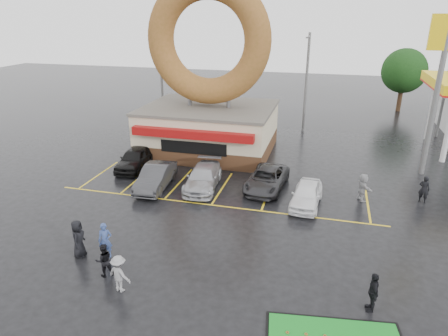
% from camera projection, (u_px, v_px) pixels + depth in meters
% --- Properties ---
extents(ground, '(120.00, 120.00, 0.00)m').
position_uv_depth(ground, '(193.00, 234.00, 20.63)').
color(ground, black).
rests_on(ground, ground).
extents(donut_shop, '(10.20, 8.70, 13.50)m').
position_uv_depth(donut_shop, '(209.00, 97.00, 31.38)').
color(donut_shop, '#472B19').
rests_on(donut_shop, ground).
extents(shell_sign, '(2.20, 0.36, 10.60)m').
position_uv_depth(shell_sign, '(442.00, 67.00, 25.63)').
color(shell_sign, slate).
rests_on(shell_sign, ground).
extents(streetlight_left, '(0.40, 2.21, 9.00)m').
position_uv_depth(streetlight_left, '(161.00, 76.00, 39.18)').
color(streetlight_left, slate).
rests_on(streetlight_left, ground).
extents(streetlight_mid, '(0.40, 2.21, 9.00)m').
position_uv_depth(streetlight_mid, '(306.00, 80.00, 36.74)').
color(streetlight_mid, slate).
rests_on(streetlight_mid, ground).
extents(streetlight_right, '(0.40, 2.21, 9.00)m').
position_uv_depth(streetlight_right, '(447.00, 84.00, 34.78)').
color(streetlight_right, slate).
rests_on(streetlight_right, ground).
extents(tree_far_d, '(4.90, 4.90, 7.00)m').
position_uv_depth(tree_far_d, '(404.00, 71.00, 44.42)').
color(tree_far_d, '#332114').
rests_on(tree_far_d, ground).
extents(car_black, '(2.12, 4.59, 1.52)m').
position_uv_depth(car_black, '(135.00, 158.00, 28.97)').
color(car_black, black).
rests_on(car_black, ground).
extents(car_dgrey, '(1.91, 4.64, 1.49)m').
position_uv_depth(car_dgrey, '(156.00, 177.00, 25.77)').
color(car_dgrey, '#303033').
rests_on(car_dgrey, ground).
extents(car_silver, '(2.40, 4.96, 1.39)m').
position_uv_depth(car_silver, '(203.00, 177.00, 25.83)').
color(car_silver, '#A1A1A6').
rests_on(car_silver, ground).
extents(car_grey, '(2.63, 4.98, 1.33)m').
position_uv_depth(car_grey, '(267.00, 179.00, 25.67)').
color(car_grey, '#2D2D2F').
rests_on(car_grey, ground).
extents(car_white, '(1.90, 4.10, 1.36)m').
position_uv_depth(car_white, '(306.00, 194.00, 23.46)').
color(car_white, white).
rests_on(car_white, ground).
extents(person_blue, '(0.74, 0.61, 1.73)m').
position_uv_depth(person_blue, '(105.00, 240.00, 18.41)').
color(person_blue, navy).
rests_on(person_blue, ground).
extents(person_blackjkt, '(0.94, 0.91, 1.52)m').
position_uv_depth(person_blackjkt, '(104.00, 260.00, 17.13)').
color(person_blackjkt, black).
rests_on(person_blackjkt, ground).
extents(person_hoodie, '(1.17, 0.86, 1.63)m').
position_uv_depth(person_hoodie, '(119.00, 274.00, 16.15)').
color(person_hoodie, gray).
rests_on(person_hoodie, ground).
extents(person_bystander, '(0.80, 1.02, 1.84)m').
position_uv_depth(person_bystander, '(78.00, 239.00, 18.46)').
color(person_bystander, black).
rests_on(person_bystander, ground).
extents(person_cameraman, '(0.48, 0.99, 1.64)m').
position_uv_depth(person_cameraman, '(373.00, 292.00, 15.10)').
color(person_cameraman, black).
rests_on(person_cameraman, ground).
extents(person_walker_near, '(1.05, 1.68, 1.72)m').
position_uv_depth(person_walker_near, '(363.00, 187.00, 23.98)').
color(person_walker_near, '#9B9B9E').
rests_on(person_walker_near, ground).
extents(person_walker_far, '(0.72, 0.60, 1.68)m').
position_uv_depth(person_walker_far, '(424.00, 189.00, 23.77)').
color(person_walker_far, black).
rests_on(person_walker_far, ground).
extents(dumpster, '(1.84, 1.26, 1.30)m').
position_uv_depth(dumpster, '(152.00, 144.00, 32.58)').
color(dumpster, '#183E19').
rests_on(dumpster, ground).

